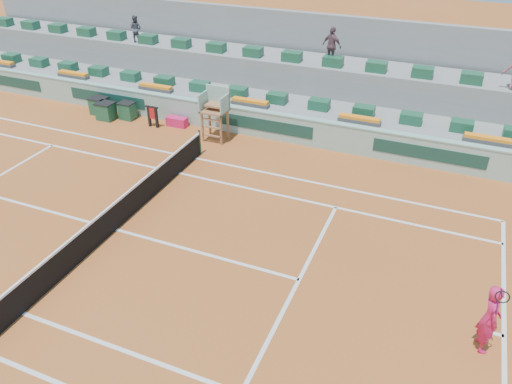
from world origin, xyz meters
TOP-DOWN VIEW (x-y plane):
  - ground at (0.00, 0.00)m, footprint 90.00×90.00m
  - seating_tier_lower at (0.00, 10.70)m, footprint 36.00×4.00m
  - seating_tier_upper at (0.00, 12.30)m, footprint 36.00×2.40m
  - stadium_back_wall at (0.00, 13.90)m, footprint 36.00×0.40m
  - player_bag at (-2.36, 8.04)m, footprint 0.99×0.44m
  - spectator_left at (-6.69, 11.66)m, footprint 0.69×0.54m
  - spectator_mid at (3.83, 11.92)m, footprint 1.08×0.73m
  - court_lines at (0.00, 0.00)m, footprint 23.89×11.09m
  - tennis_net at (0.00, 0.00)m, footprint 0.10×11.97m
  - advertising_hoarding at (0.02, 8.50)m, footprint 36.00×0.34m
  - umpire_chair at (0.00, 7.50)m, footprint 1.10×0.90m
  - seat_row_lower at (0.00, 9.80)m, footprint 32.90×0.60m
  - seat_row_upper at (0.00, 11.70)m, footprint 32.90×0.60m
  - flower_planters at (-1.50, 9.00)m, footprint 26.80×0.36m
  - drink_cooler_a at (-5.00, 7.86)m, footprint 0.73×0.63m
  - drink_cooler_b at (-5.93, 7.43)m, footprint 0.84×0.73m
  - drink_cooler_c at (-6.65, 7.85)m, footprint 0.83×0.72m
  - towel_rack at (-3.33, 7.52)m, footprint 0.68×0.11m
  - tennis_player at (11.33, -0.58)m, footprint 0.60×0.96m

SIDE VIEW (x-z plane):
  - ground at x=0.00m, z-range 0.00..0.00m
  - court_lines at x=0.00m, z-range 0.00..0.01m
  - player_bag at x=-2.36m, z-range 0.00..0.44m
  - drink_cooler_b at x=-5.93m, z-range 0.00..0.84m
  - drink_cooler_c at x=-6.65m, z-range 0.00..0.84m
  - drink_cooler_a at x=-5.00m, z-range 0.00..0.84m
  - tennis_net at x=0.00m, z-range -0.02..1.08m
  - seating_tier_lower at x=0.00m, z-range 0.00..1.20m
  - towel_rack at x=-3.33m, z-range 0.09..1.12m
  - advertising_hoarding at x=0.02m, z-range 0.00..1.26m
  - tennis_player at x=11.33m, z-range -0.16..2.12m
  - seating_tier_upper at x=0.00m, z-range 0.00..2.60m
  - flower_planters at x=-1.50m, z-range 1.19..1.47m
  - seat_row_lower at x=0.00m, z-range 1.20..1.64m
  - umpire_chair at x=0.00m, z-range 0.34..2.74m
  - stadium_back_wall at x=0.00m, z-range 0.00..4.40m
  - seat_row_upper at x=0.00m, z-range 2.60..3.04m
  - spectator_left at x=-6.69m, z-range 2.60..3.98m
  - spectator_mid at x=3.83m, z-range 2.60..4.31m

